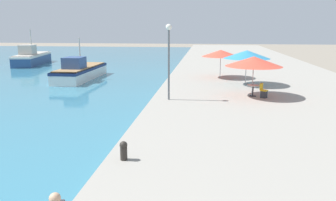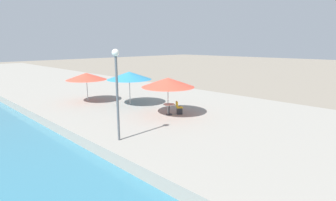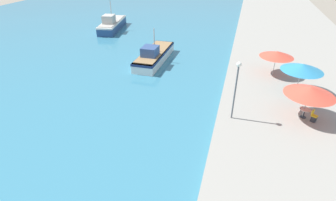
{
  "view_description": "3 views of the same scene",
  "coord_description": "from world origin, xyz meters",
  "px_view_note": "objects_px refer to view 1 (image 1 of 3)",
  "views": [
    {
      "loc": [
        3.34,
        -1.81,
        5.01
      ],
      "look_at": [
        1.5,
        14.0,
        1.44
      ],
      "focal_mm": 35.0,
      "sensor_mm": 36.0,
      "label": 1
    },
    {
      "loc": [
        -6.14,
        7.19,
        5.42
      ],
      "look_at": [
        6.34,
        19.46,
        1.64
      ],
      "focal_mm": 28.0,
      "sensor_mm": 36.0,
      "label": 2
    },
    {
      "loc": [
        1.06,
        0.44,
        11.82
      ],
      "look_at": [
        -4.0,
        18.0,
        1.24
      ],
      "focal_mm": 28.0,
      "sensor_mm": 36.0,
      "label": 3
    }
  ],
  "objects_px": {
    "cafe_chair_left": "(264,93)",
    "fishing_boat_mid": "(32,58)",
    "cafe_umbrella_white": "(247,54)",
    "fishing_boat_near": "(80,71)",
    "cafe_umbrella_pink": "(254,61)",
    "cafe_table": "(253,88)",
    "lamppost": "(169,49)",
    "mooring_bollard": "(124,150)",
    "cafe_umbrella_striped": "(221,53)"
  },
  "relations": [
    {
      "from": "cafe_table",
      "to": "fishing_boat_mid",
      "type": "bearing_deg",
      "value": 141.73
    },
    {
      "from": "cafe_umbrella_striped",
      "to": "lamppost",
      "type": "bearing_deg",
      "value": -110.19
    },
    {
      "from": "fishing_boat_near",
      "to": "cafe_chair_left",
      "type": "height_order",
      "value": "fishing_boat_near"
    },
    {
      "from": "cafe_chair_left",
      "to": "fishing_boat_mid",
      "type": "bearing_deg",
      "value": -95.95
    },
    {
      "from": "cafe_chair_left",
      "to": "lamppost",
      "type": "height_order",
      "value": "lamppost"
    },
    {
      "from": "cafe_table",
      "to": "lamppost",
      "type": "height_order",
      "value": "lamppost"
    },
    {
      "from": "fishing_boat_near",
      "to": "lamppost",
      "type": "xyz_separation_m",
      "value": [
        9.89,
        -10.82,
        2.9
      ]
    },
    {
      "from": "lamppost",
      "to": "cafe_umbrella_pink",
      "type": "bearing_deg",
      "value": 17.55
    },
    {
      "from": "cafe_umbrella_pink",
      "to": "lamppost",
      "type": "distance_m",
      "value": 5.56
    },
    {
      "from": "fishing_boat_mid",
      "to": "cafe_umbrella_pink",
      "type": "relative_size",
      "value": 2.67
    },
    {
      "from": "fishing_boat_near",
      "to": "cafe_umbrella_striped",
      "type": "bearing_deg",
      "value": -5.6
    },
    {
      "from": "cafe_table",
      "to": "cafe_umbrella_white",
      "type": "bearing_deg",
      "value": 89.71
    },
    {
      "from": "cafe_table",
      "to": "mooring_bollard",
      "type": "xyz_separation_m",
      "value": [
        -5.72,
        -11.11,
        -0.18
      ]
    },
    {
      "from": "cafe_umbrella_white",
      "to": "cafe_umbrella_pink",
      "type": "bearing_deg",
      "value": -90.88
    },
    {
      "from": "cafe_chair_left",
      "to": "mooring_bollard",
      "type": "bearing_deg",
      "value": 1.61
    },
    {
      "from": "cafe_umbrella_striped",
      "to": "cafe_table",
      "type": "xyz_separation_m",
      "value": [
        1.79,
        -7.9,
        -1.62
      ]
    },
    {
      "from": "cafe_table",
      "to": "mooring_bollard",
      "type": "distance_m",
      "value": 12.5
    },
    {
      "from": "mooring_bollard",
      "to": "cafe_umbrella_white",
      "type": "bearing_deg",
      "value": 69.68
    },
    {
      "from": "cafe_umbrella_white",
      "to": "fishing_boat_mid",
      "type": "bearing_deg",
      "value": 148.11
    },
    {
      "from": "fishing_boat_near",
      "to": "lamppost",
      "type": "height_order",
      "value": "lamppost"
    },
    {
      "from": "mooring_bollard",
      "to": "fishing_boat_near",
      "type": "bearing_deg",
      "value": 114.94
    },
    {
      "from": "cafe_umbrella_pink",
      "to": "lamppost",
      "type": "bearing_deg",
      "value": -162.45
    },
    {
      "from": "cafe_umbrella_white",
      "to": "cafe_table",
      "type": "height_order",
      "value": "cafe_umbrella_white"
    },
    {
      "from": "fishing_boat_near",
      "to": "fishing_boat_mid",
      "type": "distance_m",
      "value": 16.37
    },
    {
      "from": "fishing_boat_near",
      "to": "cafe_umbrella_white",
      "type": "height_order",
      "value": "fishing_boat_near"
    },
    {
      "from": "lamppost",
      "to": "fishing_boat_near",
      "type": "bearing_deg",
      "value": 132.44
    },
    {
      "from": "fishing_boat_near",
      "to": "cafe_umbrella_pink",
      "type": "relative_size",
      "value": 2.44
    },
    {
      "from": "cafe_umbrella_white",
      "to": "cafe_chair_left",
      "type": "height_order",
      "value": "cafe_umbrella_white"
    },
    {
      "from": "fishing_boat_mid",
      "to": "mooring_bollard",
      "type": "height_order",
      "value": "fishing_boat_mid"
    },
    {
      "from": "fishing_boat_near",
      "to": "cafe_umbrella_striped",
      "type": "distance_m",
      "value": 13.59
    },
    {
      "from": "cafe_umbrella_white",
      "to": "cafe_table",
      "type": "relative_size",
      "value": 4.41
    },
    {
      "from": "cafe_umbrella_striped",
      "to": "fishing_boat_mid",
      "type": "bearing_deg",
      "value": 152.2
    },
    {
      "from": "fishing_boat_mid",
      "to": "cafe_umbrella_striped",
      "type": "height_order",
      "value": "fishing_boat_mid"
    },
    {
      "from": "cafe_umbrella_striped",
      "to": "mooring_bollard",
      "type": "bearing_deg",
      "value": -101.69
    },
    {
      "from": "fishing_boat_near",
      "to": "cafe_umbrella_white",
      "type": "xyz_separation_m",
      "value": [
        15.2,
        -4.8,
        2.15
      ]
    },
    {
      "from": "fishing_boat_mid",
      "to": "lamppost",
      "type": "xyz_separation_m",
      "value": [
        21.29,
        -22.56,
        2.75
      ]
    },
    {
      "from": "cafe_umbrella_white",
      "to": "mooring_bollard",
      "type": "height_order",
      "value": "cafe_umbrella_white"
    },
    {
      "from": "cafe_umbrella_pink",
      "to": "lamppost",
      "type": "xyz_separation_m",
      "value": [
        -5.24,
        -1.66,
        0.84
      ]
    },
    {
      "from": "cafe_umbrella_pink",
      "to": "cafe_chair_left",
      "type": "distance_m",
      "value": 2.09
    },
    {
      "from": "fishing_boat_mid",
      "to": "cafe_table",
      "type": "height_order",
      "value": "fishing_boat_mid"
    },
    {
      "from": "cafe_umbrella_pink",
      "to": "cafe_table",
      "type": "height_order",
      "value": "cafe_umbrella_pink"
    },
    {
      "from": "fishing_boat_mid",
      "to": "cafe_umbrella_white",
      "type": "height_order",
      "value": "fishing_boat_mid"
    },
    {
      "from": "mooring_bollard",
      "to": "lamppost",
      "type": "xyz_separation_m",
      "value": [
        0.44,
        9.51,
        2.74
      ]
    },
    {
      "from": "cafe_umbrella_striped",
      "to": "cafe_chair_left",
      "type": "distance_m",
      "value": 8.82
    },
    {
      "from": "lamppost",
      "to": "cafe_chair_left",
      "type": "bearing_deg",
      "value": 11.62
    },
    {
      "from": "fishing_boat_mid",
      "to": "fishing_boat_near",
      "type": "bearing_deg",
      "value": -56.58
    },
    {
      "from": "fishing_boat_mid",
      "to": "cafe_umbrella_white",
      "type": "xyz_separation_m",
      "value": [
        26.6,
        -16.55,
        2.01
      ]
    },
    {
      "from": "fishing_boat_mid",
      "to": "cafe_umbrella_striped",
      "type": "distance_m",
      "value": 28.07
    },
    {
      "from": "cafe_umbrella_striped",
      "to": "cafe_umbrella_pink",
      "type": "bearing_deg",
      "value": -77.42
    },
    {
      "from": "mooring_bollard",
      "to": "lamppost",
      "type": "height_order",
      "value": "lamppost"
    }
  ]
}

